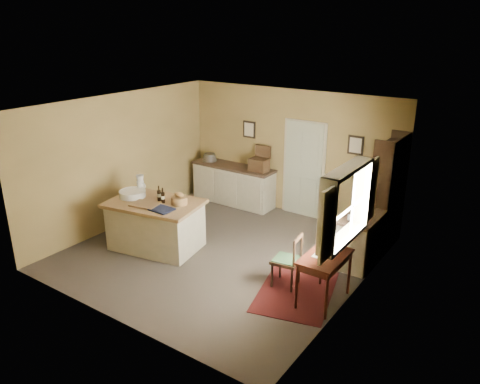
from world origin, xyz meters
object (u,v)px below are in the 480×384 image
at_px(sideboard, 234,183).
at_px(desk_chair, 286,261).
at_px(writing_desk, 325,262).
at_px(right_cabinet, 360,239).
at_px(shelving_unit, 390,193).
at_px(work_island, 156,223).

bearing_deg(sideboard, desk_chair, -41.90).
height_order(writing_desk, right_cabinet, right_cabinet).
bearing_deg(shelving_unit, desk_chair, -110.03).
bearing_deg(right_cabinet, writing_desk, -89.99).
bearing_deg(right_cabinet, desk_chair, -116.55).
height_order(sideboard, right_cabinet, sideboard).
relative_size(writing_desk, desk_chair, 1.02).
bearing_deg(desk_chair, work_island, 176.57).
height_order(work_island, shelving_unit, shelving_unit).
bearing_deg(writing_desk, sideboard, 143.43).
bearing_deg(work_island, sideboard, 82.45).
bearing_deg(right_cabinet, sideboard, 161.95).
height_order(writing_desk, shelving_unit, shelving_unit).
height_order(work_island, sideboard, work_island).
relative_size(work_island, shelving_unit, 0.87).
height_order(sideboard, writing_desk, sideboard).
bearing_deg(work_island, writing_desk, -8.50).
xyz_separation_m(work_island, shelving_unit, (3.50, 2.50, 0.58)).
distance_m(right_cabinet, shelving_unit, 1.12).
bearing_deg(shelving_unit, sideboard, 176.85).
distance_m(writing_desk, right_cabinet, 1.46).
bearing_deg(sideboard, shelving_unit, -3.15).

